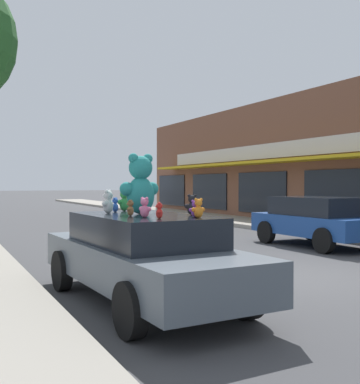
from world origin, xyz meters
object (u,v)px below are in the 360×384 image
at_px(teddy_bear_white, 108,202).
at_px(teddy_bear_black, 192,205).
at_px(parked_car_far_center, 317,219).
at_px(teddy_bear_brown, 130,208).
at_px(teddy_bear_blue, 115,205).
at_px(teddy_bear_giant, 140,185).
at_px(plush_art_car, 143,255).
at_px(teddy_bear_green, 124,201).
at_px(teddy_bear_orange, 198,208).
at_px(teddy_bear_red, 159,211).
at_px(teddy_bear_purple, 195,209).
at_px(teddy_bear_pink, 145,208).

bearing_deg(teddy_bear_white, teddy_bear_black, 92.46).
bearing_deg(parked_car_far_center, teddy_bear_brown, -150.69).
xyz_separation_m(teddy_bear_black, teddy_bear_blue, (-0.79, 1.25, -0.03)).
bearing_deg(teddy_bear_giant, teddy_bear_brown, 37.53).
xyz_separation_m(plush_art_car, teddy_bear_green, (0.10, 1.10, 0.79)).
xyz_separation_m(teddy_bear_giant, teddy_bear_orange, (0.40, -1.15, -0.32)).
xyz_separation_m(teddy_bear_red, teddy_bear_blue, (-0.03, 1.73, 0.01)).
bearing_deg(teddy_bear_purple, parked_car_far_center, -125.07).
bearing_deg(teddy_bear_pink, teddy_bear_brown, -18.92).
bearing_deg(teddy_bear_brown, teddy_bear_red, 48.44).
height_order(teddy_bear_white, teddy_bear_black, teddy_bear_white).
bearing_deg(teddy_bear_orange, plush_art_car, -62.18).
bearing_deg(teddy_bear_black, teddy_bear_purple, 88.08).
relative_size(teddy_bear_red, teddy_bear_green, 0.60).
xyz_separation_m(teddy_bear_purple, teddy_bear_green, (-0.34, 1.95, 0.06)).
relative_size(teddy_bear_red, teddy_bear_blue, 0.92).
relative_size(teddy_bear_giant, teddy_bear_orange, 3.43).
xyz_separation_m(teddy_bear_orange, teddy_bear_green, (-0.33, 2.07, 0.05)).
bearing_deg(teddy_bear_black, teddy_bear_red, 53.55).
xyz_separation_m(plush_art_car, teddy_bear_pink, (-0.21, -0.59, 0.75)).
distance_m(teddy_bear_purple, teddy_bear_orange, 0.12).
bearing_deg(teddy_bear_black, teddy_bear_brown, 6.93).
distance_m(teddy_bear_white, teddy_bear_orange, 1.73).
distance_m(teddy_bear_giant, teddy_bear_black, 0.88).
distance_m(plush_art_car, teddy_bear_blue, 1.13).
bearing_deg(teddy_bear_orange, teddy_bear_blue, -68.43).
xyz_separation_m(teddy_bear_purple, parked_car_far_center, (6.66, 4.83, -0.68)).
relative_size(teddy_bear_orange, teddy_bear_brown, 1.15).
bearing_deg(teddy_bear_black, teddy_bear_white, -22.12).
distance_m(plush_art_car, teddy_bear_giant, 1.08).
xyz_separation_m(teddy_bear_giant, teddy_bear_blue, (-0.18, 0.68, -0.34)).
xyz_separation_m(teddy_bear_giant, teddy_bear_purple, (0.41, -1.03, -0.33)).
bearing_deg(teddy_bear_brown, teddy_bear_orange, 77.23).
bearing_deg(teddy_bear_pink, teddy_bear_blue, -27.93).
bearing_deg(teddy_bear_blue, plush_art_car, 55.29).
height_order(teddy_bear_purple, teddy_bear_blue, teddy_bear_purple).
xyz_separation_m(teddy_bear_giant, teddy_bear_red, (-0.15, -1.04, -0.35)).
relative_size(teddy_bear_purple, teddy_bear_red, 1.10).
relative_size(teddy_bear_purple, teddy_bear_pink, 0.86).
bearing_deg(teddy_bear_pink, teddy_bear_giant, -43.07).
height_order(teddy_bear_purple, teddy_bear_red, teddy_bear_purple).
distance_m(teddy_bear_giant, teddy_bear_blue, 0.78).
relative_size(teddy_bear_brown, teddy_bear_blue, 0.98).
bearing_deg(parked_car_far_center, teddy_bear_green, -157.67).
height_order(teddy_bear_black, teddy_bear_pink, teddy_bear_black).
height_order(teddy_bear_white, teddy_bear_brown, teddy_bear_white).
relative_size(plush_art_car, teddy_bear_black, 15.20).
bearing_deg(teddy_bear_white, teddy_bear_purple, 75.56).
relative_size(plush_art_car, teddy_bear_pink, 16.71).
bearing_deg(teddy_bear_green, teddy_bear_blue, 18.28).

